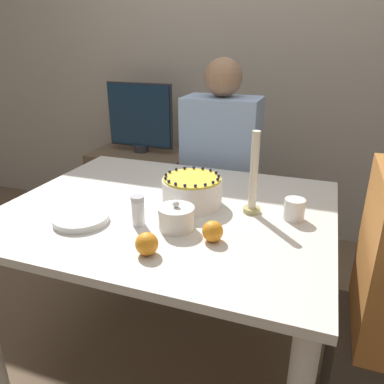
{
  "coord_description": "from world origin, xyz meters",
  "views": [
    {
      "loc": [
        0.53,
        -1.21,
        1.34
      ],
      "look_at": [
        0.08,
        0.05,
        0.79
      ],
      "focal_mm": 35.0,
      "sensor_mm": 36.0,
      "label": 1
    }
  ],
  "objects": [
    {
      "name": "dining_table",
      "position": [
        0.0,
        0.0,
        0.62
      ],
      "size": [
        1.24,
        1.0,
        0.74
      ],
      "color": "beige",
      "rests_on": "ground_plane"
    },
    {
      "name": "candle",
      "position": [
        0.31,
        0.06,
        0.87
      ],
      "size": [
        0.07,
        0.07,
        0.31
      ],
      "color": "tan",
      "rests_on": "dining_table"
    },
    {
      "name": "cake",
      "position": [
        0.08,
        0.05,
        0.79
      ],
      "size": [
        0.23,
        0.23,
        0.12
      ],
      "color": "white",
      "rests_on": "dining_table"
    },
    {
      "name": "orange_fruit_0",
      "position": [
        0.08,
        -0.34,
        0.77
      ],
      "size": [
        0.07,
        0.07,
        0.07
      ],
      "color": "orange",
      "rests_on": "dining_table"
    },
    {
      "name": "sugar_bowl",
      "position": [
        0.1,
        -0.15,
        0.78
      ],
      "size": [
        0.12,
        0.12,
        0.1
      ],
      "color": "white",
      "rests_on": "dining_table"
    },
    {
      "name": "plate_stack",
      "position": [
        -0.24,
        -0.22,
        0.75
      ],
      "size": [
        0.2,
        0.2,
        0.02
      ],
      "color": "white",
      "rests_on": "dining_table"
    },
    {
      "name": "cup",
      "position": [
        0.47,
        0.05,
        0.78
      ],
      "size": [
        0.07,
        0.07,
        0.08
      ],
      "color": "white",
      "rests_on": "dining_table"
    },
    {
      "name": "wall_behind",
      "position": [
        0.0,
        1.4,
        1.3
      ],
      "size": [
        8.0,
        0.05,
        2.6
      ],
      "color": "#ADA393",
      "rests_on": "ground_plane"
    },
    {
      "name": "orange_fruit_1",
      "position": [
        0.24,
        -0.19,
        0.77
      ],
      "size": [
        0.07,
        0.07,
        0.07
      ],
      "color": "orange",
      "rests_on": "dining_table"
    },
    {
      "name": "ground_plane",
      "position": [
        0.0,
        0.0,
        0.0
      ],
      "size": [
        12.0,
        12.0,
        0.0
      ],
      "primitive_type": "plane",
      "color": "brown"
    },
    {
      "name": "tv_monitor",
      "position": [
        -0.69,
        1.13,
        0.83
      ],
      "size": [
        0.48,
        0.1,
        0.48
      ],
      "color": "#2D2D33",
      "rests_on": "side_cabinet"
    },
    {
      "name": "side_cabinet",
      "position": [
        -0.69,
        1.12,
        0.29
      ],
      "size": [
        0.69,
        0.46,
        0.59
      ],
      "color": "brown",
      "rests_on": "ground_plane"
    },
    {
      "name": "sugar_shaker",
      "position": [
        -0.04,
        -0.17,
        0.79
      ],
      "size": [
        0.05,
        0.05,
        0.11
      ],
      "color": "white",
      "rests_on": "dining_table"
    },
    {
      "name": "person_man_blue_shirt",
      "position": [
        0.02,
        0.7,
        0.55
      ],
      "size": [
        0.4,
        0.34,
        1.26
      ],
      "rotation": [
        0.0,
        0.0,
        3.14
      ],
      "color": "#2D2D38",
      "rests_on": "ground_plane"
    }
  ]
}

